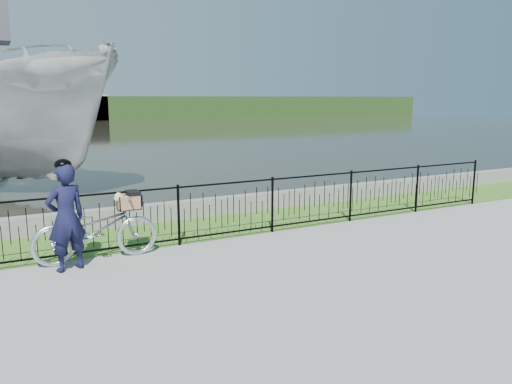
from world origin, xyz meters
TOP-DOWN VIEW (x-y plane):
  - ground at (0.00, 0.00)m, footprint 120.00×120.00m
  - grass_strip at (0.00, 2.60)m, footprint 60.00×2.00m
  - water at (0.00, 33.00)m, footprint 120.00×120.00m
  - quay_wall at (0.00, 3.60)m, footprint 60.00×0.30m
  - fence at (0.00, 1.60)m, footprint 14.00×0.06m
  - far_treeline at (0.00, 60.00)m, footprint 120.00×6.00m
  - far_building_right at (6.00, 58.50)m, footprint 6.00×3.00m
  - bicycle_rig at (-2.52, 1.40)m, footprint 2.06×0.72m
  - cyclist at (-3.02, 1.11)m, footprint 0.72×0.58m

SIDE VIEW (x-z plane):
  - ground at x=0.00m, z-range 0.00..0.00m
  - water at x=0.00m, z-range 0.00..0.00m
  - grass_strip at x=0.00m, z-range 0.00..0.01m
  - quay_wall at x=0.00m, z-range 0.00..0.40m
  - bicycle_rig at x=-2.52m, z-range -0.03..1.13m
  - fence at x=0.00m, z-range 0.00..1.15m
  - cyclist at x=-3.02m, z-range -0.01..1.78m
  - far_treeline at x=0.00m, z-range 0.00..3.00m
  - far_building_right at x=6.00m, z-range 0.00..3.20m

